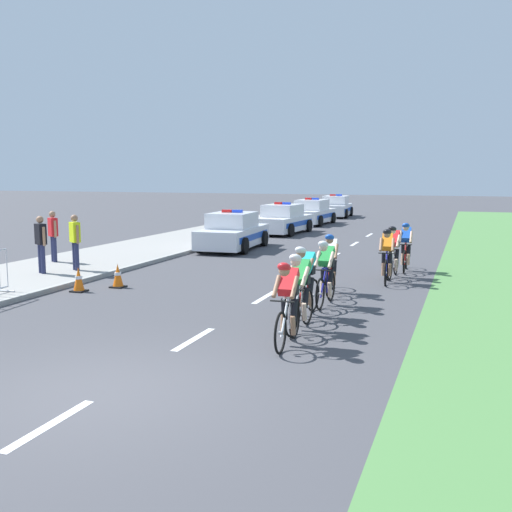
# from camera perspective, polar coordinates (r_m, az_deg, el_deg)

# --- Properties ---
(ground_plane) EXTENTS (160.00, 160.00, 0.00)m
(ground_plane) POSITION_cam_1_polar(r_m,az_deg,el_deg) (8.78, -14.07, -12.40)
(ground_plane) COLOR #424247
(sidewalk_slab) EXTENTS (4.19, 60.00, 0.12)m
(sidewalk_slab) POSITION_cam_1_polar(r_m,az_deg,el_deg) (24.23, -10.28, 0.73)
(sidewalk_slab) COLOR gray
(sidewalk_slab) RESTS_ON ground
(kerb_edge) EXTENTS (0.16, 60.00, 0.13)m
(kerb_edge) POSITION_cam_1_polar(r_m,az_deg,el_deg) (23.29, -5.98, 0.54)
(kerb_edge) COLOR #9E9E99
(kerb_edge) RESTS_ON ground
(lane_markings_centre) EXTENTS (0.14, 25.60, 0.01)m
(lane_markings_centre) POSITION_cam_1_polar(r_m,az_deg,el_deg) (18.48, 4.86, -1.54)
(lane_markings_centre) COLOR white
(lane_markings_centre) RESTS_ON ground
(cyclist_lead) EXTENTS (0.43, 1.72, 1.56)m
(cyclist_lead) POSITION_cam_1_polar(r_m,az_deg,el_deg) (10.45, 3.04, -4.42)
(cyclist_lead) COLOR black
(cyclist_lead) RESTS_ON ground
(cyclist_second) EXTENTS (0.43, 1.72, 1.56)m
(cyclist_second) POSITION_cam_1_polar(r_m,az_deg,el_deg) (11.49, 4.17, -3.30)
(cyclist_second) COLOR black
(cyclist_second) RESTS_ON ground
(cyclist_third) EXTENTS (0.45, 1.72, 1.56)m
(cyclist_third) POSITION_cam_1_polar(r_m,az_deg,el_deg) (12.63, 4.68, -2.30)
(cyclist_third) COLOR black
(cyclist_third) RESTS_ON ground
(cyclist_fourth) EXTENTS (0.42, 1.72, 1.56)m
(cyclist_fourth) POSITION_cam_1_polar(r_m,az_deg,el_deg) (13.74, 6.66, -1.50)
(cyclist_fourth) COLOR black
(cyclist_fourth) RESTS_ON ground
(cyclist_fifth) EXTENTS (0.45, 1.72, 1.56)m
(cyclist_fifth) POSITION_cam_1_polar(r_m,az_deg,el_deg) (15.23, 7.09, -0.59)
(cyclist_fifth) COLOR black
(cyclist_fifth) RESTS_ON ground
(cyclist_sixth) EXTENTS (0.43, 1.72, 1.56)m
(cyclist_sixth) POSITION_cam_1_polar(r_m,az_deg,el_deg) (17.83, 12.94, 0.49)
(cyclist_sixth) COLOR black
(cyclist_sixth) RESTS_ON ground
(cyclist_seventh) EXTENTS (0.42, 1.72, 1.56)m
(cyclist_seventh) POSITION_cam_1_polar(r_m,az_deg,el_deg) (19.05, 14.07, 0.91)
(cyclist_seventh) COLOR black
(cyclist_seventh) RESTS_ON ground
(cyclist_eighth) EXTENTS (0.44, 1.72, 1.56)m
(cyclist_eighth) POSITION_cam_1_polar(r_m,az_deg,el_deg) (16.88, 12.35, 0.10)
(cyclist_eighth) COLOR black
(cyclist_eighth) RESTS_ON ground
(police_car_nearest) EXTENTS (2.18, 4.49, 1.59)m
(police_car_nearest) POSITION_cam_1_polar(r_m,az_deg,el_deg) (23.97, -2.20, 2.26)
(police_car_nearest) COLOR silver
(police_car_nearest) RESTS_ON ground
(police_car_second) EXTENTS (2.23, 4.51, 1.59)m
(police_car_second) POSITION_cam_1_polar(r_m,az_deg,el_deg) (30.36, 2.60, 3.43)
(police_car_second) COLOR white
(police_car_second) RESTS_ON ground
(police_car_third) EXTENTS (2.19, 4.49, 1.59)m
(police_car_third) POSITION_cam_1_polar(r_m,az_deg,el_deg) (36.04, 5.38, 4.10)
(police_car_third) COLOR white
(police_car_third) RESTS_ON ground
(police_car_furthest) EXTENTS (2.20, 4.50, 1.59)m
(police_car_furthest) POSITION_cam_1_polar(r_m,az_deg,el_deg) (42.49, 7.61, 4.62)
(police_car_furthest) COLOR white
(police_car_furthest) RESTS_ON ground
(traffic_cone_near) EXTENTS (0.36, 0.36, 0.64)m
(traffic_cone_near) POSITION_cam_1_polar(r_m,az_deg,el_deg) (16.33, -13.02, -1.86)
(traffic_cone_near) COLOR black
(traffic_cone_near) RESTS_ON ground
(traffic_cone_mid) EXTENTS (0.36, 0.36, 0.64)m
(traffic_cone_mid) POSITION_cam_1_polar(r_m,az_deg,el_deg) (16.00, -16.53, -2.18)
(traffic_cone_mid) COLOR black
(traffic_cone_mid) RESTS_ON ground
(spectator_closest) EXTENTS (0.48, 0.38, 1.68)m
(spectator_closest) POSITION_cam_1_polar(r_m,az_deg,el_deg) (18.74, -16.85, 1.61)
(spectator_closest) COLOR #23284C
(spectator_closest) RESTS_ON sidewalk_slab
(spectator_middle) EXTENTS (0.48, 0.38, 1.68)m
(spectator_middle) POSITION_cam_1_polar(r_m,az_deg,el_deg) (20.77, -18.75, 2.11)
(spectator_middle) COLOR #23284C
(spectator_middle) RESTS_ON sidewalk_slab
(spectator_back) EXTENTS (0.50, 0.36, 1.68)m
(spectator_back) POSITION_cam_1_polar(r_m,az_deg,el_deg) (18.46, -19.80, 1.40)
(spectator_back) COLOR #23284C
(spectator_back) RESTS_ON sidewalk_slab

